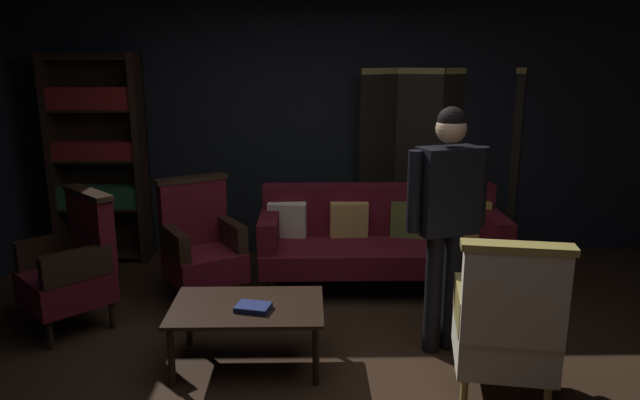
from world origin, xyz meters
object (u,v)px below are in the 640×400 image
object	(u,v)px
coffee_table	(247,312)
armchair_wing_left	(201,245)
armchair_wing_right	(73,265)
standing_figure	(447,209)
velvet_couch	(380,236)
bookshelf	(98,155)
book_navy_cloth	(253,307)
folding_screen	(438,159)
armchair_gilt_accent	(506,325)

from	to	relation	value
coffee_table	armchair_wing_left	size ratio (longest dim) A/B	0.96
armchair_wing_right	standing_figure	size ratio (longest dim) A/B	0.61
velvet_couch	bookshelf	bearing A→B (deg)	164.71
coffee_table	standing_figure	xyz separation A→B (m)	(1.33, 0.17, 0.65)
bookshelf	book_navy_cloth	size ratio (longest dim) A/B	9.47
folding_screen	armchair_wing_right	xyz separation A→B (m)	(-3.09, -1.71, -0.50)
bookshelf	armchair_wing_left	bearing A→B (deg)	-42.56
velvet_couch	armchair_wing_right	xyz separation A→B (m)	(-2.41, -0.80, 0.03)
folding_screen	coffee_table	xyz separation A→B (m)	(-1.73, -2.30, -0.61)
folding_screen	armchair_gilt_accent	distance (m)	2.81
velvet_couch	book_navy_cloth	size ratio (longest dim) A/B	9.79
velvet_couch	armchair_gilt_accent	world-z (taller)	armchair_gilt_accent
velvet_couch	standing_figure	world-z (taller)	standing_figure
standing_figure	bookshelf	bearing A→B (deg)	146.79
armchair_wing_left	book_navy_cloth	size ratio (longest dim) A/B	4.80
velvet_couch	book_navy_cloth	distance (m)	1.77
armchair_gilt_accent	standing_figure	bearing A→B (deg)	109.86
velvet_couch	coffee_table	world-z (taller)	velvet_couch
bookshelf	velvet_couch	world-z (taller)	bookshelf
bookshelf	coffee_table	distance (m)	2.78
coffee_table	armchair_wing_right	size ratio (longest dim) A/B	0.96
bookshelf	armchair_wing_left	world-z (taller)	bookshelf
armchair_wing_left	standing_figure	distance (m)	2.09
armchair_wing_right	bookshelf	bearing A→B (deg)	100.81
armchair_gilt_accent	armchair_wing_right	world-z (taller)	same
coffee_table	folding_screen	bearing A→B (deg)	53.07
folding_screen	bookshelf	world-z (taller)	bookshelf
velvet_couch	book_navy_cloth	world-z (taller)	velvet_couch
armchair_gilt_accent	armchair_wing_right	bearing A→B (deg)	160.20
bookshelf	book_navy_cloth	bearing A→B (deg)	-52.27
armchair_gilt_accent	book_navy_cloth	size ratio (longest dim) A/B	4.80
bookshelf	folding_screen	bearing A→B (deg)	2.89
velvet_couch	armchair_wing_right	distance (m)	2.54
bookshelf	armchair_wing_right	world-z (taller)	bookshelf
armchair_gilt_accent	armchair_wing_right	distance (m)	3.10
velvet_couch	folding_screen	bearing A→B (deg)	53.07
armchair_wing_right	standing_figure	distance (m)	2.78
armchair_wing_left	standing_figure	xyz separation A→B (m)	(1.81, -0.88, 0.54)
folding_screen	standing_figure	world-z (taller)	folding_screen
velvet_couch	armchair_gilt_accent	distance (m)	1.92
velvet_couch	standing_figure	size ratio (longest dim) A/B	1.25
folding_screen	armchair_wing_right	world-z (taller)	folding_screen
folding_screen	book_navy_cloth	distance (m)	2.96
standing_figure	folding_screen	bearing A→B (deg)	79.39
folding_screen	armchair_wing_right	size ratio (longest dim) A/B	1.83
coffee_table	velvet_couch	bearing A→B (deg)	53.06
armchair_wing_left	armchair_wing_right	world-z (taller)	same
coffee_table	armchair_wing_right	bearing A→B (deg)	156.60
armchair_wing_left	book_navy_cloth	xyz separation A→B (m)	(0.53, -1.13, -0.05)
book_navy_cloth	armchair_wing_right	bearing A→B (deg)	154.80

